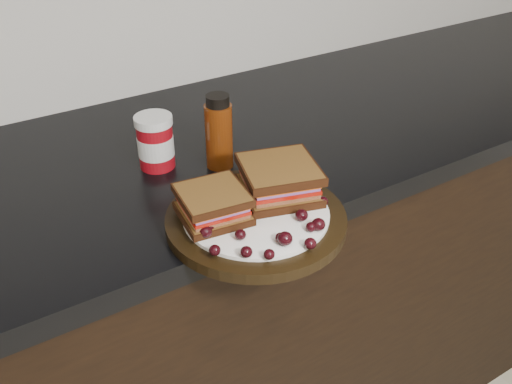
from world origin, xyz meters
TOP-DOWN VIEW (x-y plane):
  - base_cabinets at (0.00, 1.70)m, footprint 3.96×0.58m
  - countertop at (0.00, 1.70)m, footprint 3.98×0.60m
  - plate at (0.13, 1.43)m, footprint 0.28×0.28m
  - sandwich_left at (0.07, 1.45)m, footprint 0.11×0.11m
  - sandwich_right at (0.19, 1.45)m, footprint 0.15×0.15m
  - grape_0 at (0.03, 1.37)m, footprint 0.02×0.02m
  - grape_1 at (0.07, 1.38)m, footprint 0.02×0.02m
  - grape_2 at (0.06, 1.34)m, footprint 0.02×0.02m
  - grape_3 at (0.08, 1.32)m, footprint 0.02×0.02m
  - grape_4 at (0.12, 1.34)m, footprint 0.02×0.02m
  - grape_5 at (0.12, 1.35)m, footprint 0.02×0.02m
  - grape_6 at (0.15, 1.31)m, footprint 0.02×0.02m
  - grape_7 at (0.18, 1.34)m, footprint 0.02×0.02m
  - grape_8 at (0.17, 1.34)m, footprint 0.02×0.02m
  - grape_9 at (0.18, 1.37)m, footprint 0.02×0.02m
  - grape_10 at (0.23, 1.39)m, footprint 0.02×0.02m
  - grape_11 at (0.20, 1.42)m, footprint 0.02×0.02m
  - grape_12 at (0.22, 1.43)m, footprint 0.02×0.02m
  - grape_13 at (0.21, 1.46)m, footprint 0.02×0.02m
  - grape_14 at (0.18, 1.47)m, footprint 0.01×0.01m
  - grape_15 at (0.09, 1.47)m, footprint 0.02×0.02m
  - grape_16 at (0.06, 1.47)m, footprint 0.02×0.02m
  - grape_17 at (0.06, 1.44)m, footprint 0.02×0.02m
  - grape_18 at (0.04, 1.42)m, footprint 0.02×0.02m
  - grape_19 at (0.03, 1.41)m, footprint 0.02×0.02m
  - grape_20 at (0.09, 1.44)m, footprint 0.02×0.02m
  - grape_21 at (0.07, 1.44)m, footprint 0.02×0.02m
  - grape_22 at (0.06, 1.43)m, footprint 0.02×0.02m
  - condiment_jar at (0.07, 1.68)m, footprint 0.09×0.09m
  - oil_bottle at (0.17, 1.62)m, footprint 0.06×0.06m

SIDE VIEW (x-z plane):
  - base_cabinets at x=0.00m, z-range 0.00..0.86m
  - countertop at x=0.00m, z-range 0.86..0.90m
  - plate at x=0.13m, z-range 0.90..0.92m
  - grape_14 at x=0.18m, z-range 0.92..0.94m
  - grape_5 at x=0.12m, z-range 0.92..0.94m
  - grape_8 at x=0.17m, z-range 0.92..0.94m
  - grape_3 at x=0.08m, z-range 0.92..0.94m
  - grape_22 at x=0.06m, z-range 0.92..0.94m
  - grape_1 at x=0.07m, z-range 0.92..0.94m
  - grape_0 at x=0.03m, z-range 0.92..0.94m
  - grape_21 at x=0.07m, z-range 0.92..0.94m
  - grape_10 at x=0.23m, z-range 0.92..0.94m
  - grape_2 at x=0.06m, z-range 0.92..0.94m
  - grape_6 at x=0.15m, z-range 0.92..0.94m
  - grape_11 at x=0.20m, z-range 0.92..0.94m
  - grape_20 at x=0.09m, z-range 0.92..0.94m
  - grape_16 at x=0.06m, z-range 0.92..0.94m
  - grape_9 at x=0.18m, z-range 0.92..0.94m
  - grape_19 at x=0.03m, z-range 0.92..0.94m
  - grape_7 at x=0.18m, z-range 0.92..0.94m
  - grape_13 at x=0.21m, z-range 0.92..0.94m
  - grape_15 at x=0.09m, z-range 0.92..0.94m
  - grape_12 at x=0.22m, z-range 0.92..0.94m
  - grape_18 at x=0.04m, z-range 0.92..0.94m
  - grape_17 at x=0.06m, z-range 0.92..0.94m
  - grape_4 at x=0.12m, z-range 0.92..0.94m
  - sandwich_left at x=0.07m, z-range 0.92..0.97m
  - condiment_jar at x=0.07m, z-range 0.90..1.00m
  - sandwich_right at x=0.19m, z-range 0.92..0.98m
  - oil_bottle at x=0.17m, z-range 0.90..1.04m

